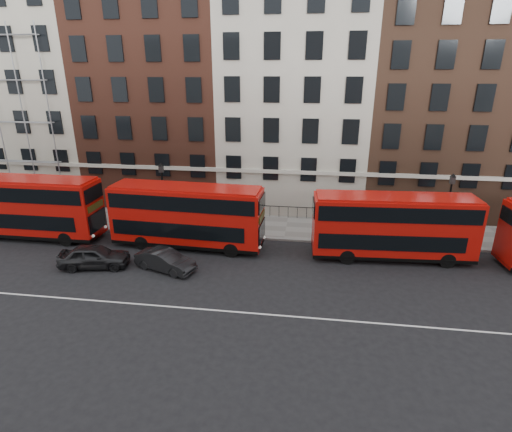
# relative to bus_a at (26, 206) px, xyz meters

# --- Properties ---
(ground) EXTENTS (120.00, 120.00, 0.00)m
(ground) POSITION_rel_bus_a_xyz_m (19.65, -5.96, -2.56)
(ground) COLOR black
(ground) RESTS_ON ground
(pavement) EXTENTS (80.00, 5.00, 0.15)m
(pavement) POSITION_rel_bus_a_xyz_m (19.65, 4.54, -2.49)
(pavement) COLOR gray
(pavement) RESTS_ON ground
(kerb) EXTENTS (80.00, 0.30, 0.16)m
(kerb) POSITION_rel_bus_a_xyz_m (19.65, 2.04, -2.48)
(kerb) COLOR gray
(kerb) RESTS_ON ground
(road_centre_line) EXTENTS (70.00, 0.12, 0.01)m
(road_centre_line) POSITION_rel_bus_a_xyz_m (19.65, -7.96, -2.56)
(road_centre_line) COLOR white
(road_centre_line) RESTS_ON ground
(building_terrace) EXTENTS (64.00, 11.95, 22.00)m
(building_terrace) POSITION_rel_bus_a_xyz_m (19.34, 11.92, 7.68)
(building_terrace) COLOR #B1AB99
(building_terrace) RESTS_ON ground
(bus_a) EXTENTS (11.40, 2.83, 4.78)m
(bus_a) POSITION_rel_bus_a_xyz_m (0.00, 0.00, 0.00)
(bus_a) COLOR red
(bus_a) RESTS_ON ground
(bus_b) EXTENTS (11.12, 3.21, 4.62)m
(bus_b) POSITION_rel_bus_a_xyz_m (12.67, 0.00, -0.08)
(bus_b) COLOR red
(bus_b) RESTS_ON ground
(bus_c) EXTENTS (10.90, 3.20, 4.53)m
(bus_c) POSITION_rel_bus_a_xyz_m (27.08, -0.00, -0.13)
(bus_c) COLOR red
(bus_c) RESTS_ON ground
(car_rear) EXTENTS (4.78, 2.65, 1.54)m
(car_rear) POSITION_rel_bus_a_xyz_m (7.54, -4.05, -1.79)
(car_rear) COLOR #232426
(car_rear) RESTS_ON ground
(car_front) EXTENTS (4.33, 2.67, 1.35)m
(car_front) POSITION_rel_bus_a_xyz_m (12.31, -3.82, -1.89)
(car_front) COLOR black
(car_front) RESTS_ON ground
(lamp_post_left) EXTENTS (0.44, 0.44, 5.33)m
(lamp_post_left) POSITION_rel_bus_a_xyz_m (9.75, 3.28, 0.52)
(lamp_post_left) COLOR black
(lamp_post_left) RESTS_ON pavement
(lamp_post_right) EXTENTS (0.44, 0.44, 5.33)m
(lamp_post_right) POSITION_rel_bus_a_xyz_m (31.41, 2.92, 0.52)
(lamp_post_right) COLOR black
(lamp_post_right) RESTS_ON pavement
(iron_railings) EXTENTS (6.60, 0.06, 1.00)m
(iron_railings) POSITION_rel_bus_a_xyz_m (19.65, 6.74, -1.91)
(iron_railings) COLOR black
(iron_railings) RESTS_ON pavement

